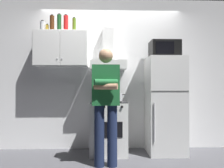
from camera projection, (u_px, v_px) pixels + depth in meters
The scene contains 15 objects.
ground_plane at pixel (112, 158), 3.43m from camera, with size 7.00×7.00×0.00m, color #4C4C51.
back_wall_tiled at pixel (111, 73), 4.05m from camera, with size 4.80×0.10×2.70m, color white.
upper_cabinet at pixel (62, 49), 3.80m from camera, with size 0.90×0.37×0.60m.
stove_oven at pixel (108, 127), 3.69m from camera, with size 0.60×0.62×0.87m.
range_hood at pixel (108, 58), 3.83m from camera, with size 0.60×0.44×0.75m.
refrigerator at pixel (165, 105), 3.73m from camera, with size 0.60×0.62×1.60m.
microwave at pixel (164, 49), 3.76m from camera, with size 0.48×0.37×0.28m.
person_standing at pixel (106, 102), 3.09m from camera, with size 0.38×0.33×1.64m.
cooking_pot at pixel (117, 97), 3.58m from camera, with size 0.28×0.18×0.13m.
bottle_soda_red at pixel (66, 23), 3.78m from camera, with size 0.08×0.08×0.29m.
bottle_spice_jar at pixel (47, 28), 3.82m from camera, with size 0.05×0.05×0.14m.
bottle_olive_oil at pixel (74, 25), 3.84m from camera, with size 0.06×0.06×0.26m.
bottle_canister_steel at pixel (43, 27), 3.83m from camera, with size 0.09×0.09×0.21m.
bottle_wine_green at pixel (59, 23), 3.77m from camera, with size 0.07×0.07×0.30m.
bottle_rum_dark at pixel (52, 23), 3.77m from camera, with size 0.08×0.08×0.28m.
Camera 1 is at (-0.13, -3.45, 1.11)m, focal length 35.58 mm.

